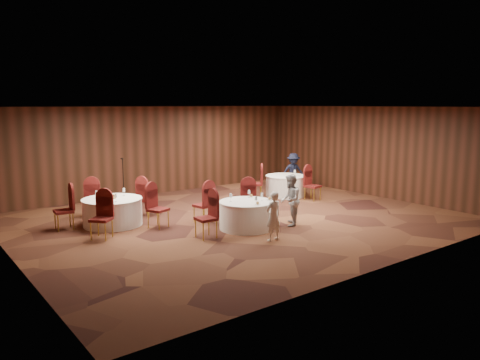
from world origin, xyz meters
TOP-DOWN VIEW (x-y plane):
  - ground at (0.00, 0.00)m, footprint 12.00×12.00m
  - room_shell at (0.00, 0.00)m, footprint 12.00×12.00m
  - table_main at (-0.45, -0.94)m, footprint 1.45×1.45m
  - table_left at (-3.14, 1.56)m, footprint 1.62×1.62m
  - table_right at (3.45, 1.76)m, footprint 1.46×1.46m
  - chairs_main at (-0.80, -0.23)m, footprint 2.81×1.89m
  - chairs_left at (-3.12, 1.55)m, footprint 3.06×3.08m
  - chairs_right at (3.01, 1.38)m, footprint 1.96×2.19m
  - tabletop_main at (-0.24, -1.01)m, footprint 1.05×1.04m
  - tabletop_left at (-3.14, 1.56)m, footprint 0.84×0.77m
  - tabletop_right at (3.66, 1.51)m, footprint 0.08×0.08m
  - mic_stand at (-1.77, 4.00)m, footprint 0.24×0.24m
  - woman_a at (-0.62, -2.21)m, footprint 0.44×0.29m
  - woman_b at (0.70, -1.40)m, footprint 0.87×0.86m
  - man_c at (4.46, 2.44)m, footprint 1.06×0.88m

SIDE VIEW (x-z plane):
  - ground at x=0.00m, z-range 0.00..0.00m
  - table_left at x=-3.14m, z-range 0.01..0.75m
  - table_right at x=3.45m, z-range 0.01..0.75m
  - table_main at x=-0.45m, z-range 0.01..0.75m
  - mic_stand at x=-1.77m, z-range -0.33..1.21m
  - chairs_main at x=-0.80m, z-range 0.00..1.00m
  - chairs_left at x=-3.12m, z-range 0.00..1.00m
  - chairs_right at x=3.01m, z-range 0.00..1.00m
  - woman_a at x=-0.62m, z-range 0.00..1.22m
  - woman_b at x=0.70m, z-range 0.00..1.41m
  - man_c at x=4.46m, z-range 0.00..1.42m
  - tabletop_left at x=-3.14m, z-range 0.71..0.93m
  - tabletop_main at x=-0.24m, z-range 0.73..0.94m
  - tabletop_right at x=3.66m, z-range 0.79..1.01m
  - room_shell at x=0.00m, z-range -4.04..7.96m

